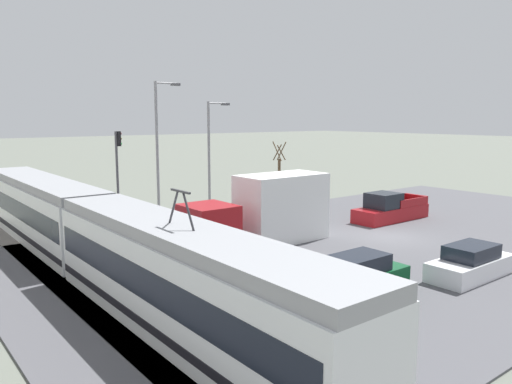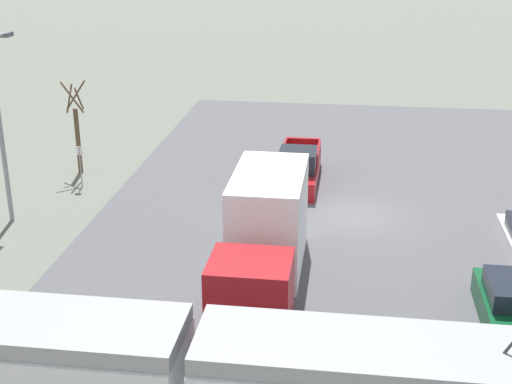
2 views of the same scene
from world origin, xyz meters
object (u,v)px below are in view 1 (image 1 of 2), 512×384
Objects in this scene: pickup_truck at (390,210)px; street_lamp_mid_block at (211,146)px; street_lamp_near_crossing at (159,140)px; street_tree at (279,173)px; box_truck at (265,212)px; traffic_light_pole at (118,165)px; sedan_car_0 at (471,264)px; no_parking_sign at (267,187)px; light_rail_tram at (93,236)px; sedan_car_1 at (359,277)px.

street_lamp_mid_block reaches higher than pickup_truck.
street_lamp_near_crossing reaches higher than pickup_truck.
street_lamp_mid_block is (0.67, 6.28, 2.42)m from street_tree.
box_truck is 1.41× the size of traffic_light_pole.
traffic_light_pole is at bearing 103.92° from street_lamp_near_crossing.
no_parking_sign is (20.00, -5.20, 0.61)m from sedan_car_0.
sedan_car_0 is 0.55× the size of street_lamp_mid_block.
no_parking_sign is (9.50, -17.59, -0.47)m from light_rail_tram.
light_rail_tram reaches higher than sedan_car_1.
sedan_car_0 is (-9.89, -3.23, -1.11)m from box_truck.
traffic_light_pole is at bearing 89.71° from no_parking_sign.
pickup_truck reaches higher than sedan_car_0.
street_lamp_mid_block is (1.45, -8.07, 0.81)m from traffic_light_pole.
box_truck is 1.45× the size of pickup_truck.
light_rail_tram reaches higher than pickup_truck.
no_parking_sign is at bearing 10.04° from pickup_truck.
sedan_car_0 is at bearing -169.95° from street_lamp_near_crossing.
street_tree reaches higher than light_rail_tram.
street_lamp_mid_block is 3.87× the size of no_parking_sign.
box_truck is at bearing 160.27° from street_lamp_mid_block.
light_rail_tram is 11.41m from sedan_car_1.
street_tree is at bearing 147.01° from sedan_car_1.
sedan_car_1 is 2.04× the size of no_parking_sign.
box_truck reaches higher than sedan_car_0.
traffic_light_pole is 12.59m from no_parking_sign.
traffic_light_pole is (10.18, 3.90, 2.03)m from box_truck.
street_lamp_near_crossing is 1.16× the size of street_lamp_mid_block.
street_lamp_mid_block reaches higher than sedan_car_0.
traffic_light_pole is at bearing 20.95° from box_truck.
street_lamp_near_crossing is at bearing 97.40° from street_lamp_mid_block.
box_truck is at bearing -177.51° from street_lamp_near_crossing.
pickup_truck is 0.72× the size of street_lamp_mid_block.
light_rail_tram is 7.27× the size of sedan_car_1.
street_lamp_mid_block is at bearing -19.73° from box_truck.
light_rail_tram is at bearing 117.80° from street_tree.
no_parking_sign is (18.30, -10.40, 0.57)m from sedan_car_1.
street_tree is 0.52× the size of street_lamp_near_crossing.
traffic_light_pole is 1.23× the size of street_tree.
street_lamp_near_crossing is (19.20, -1.50, 4.57)m from sedan_car_1.
street_lamp_near_crossing reaches higher than box_truck.
box_truck reaches higher than no_parking_sign.
no_parking_sign reaches higher than pickup_truck.
pickup_truck is 14.02m from street_lamp_mid_block.
street_lamp_mid_block is at bearing -50.44° from light_rail_tram.
street_lamp_near_crossing is (0.85, -3.42, 1.47)m from traffic_light_pole.
pickup_truck is at bearing -136.68° from street_lamp_near_crossing.
sedan_car_1 is 0.87× the size of street_tree.
sedan_car_0 is 0.91× the size of street_tree.
street_lamp_mid_block is at bearing 177.49° from sedan_car_0.
sedan_car_0 is 0.48× the size of street_lamp_near_crossing.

